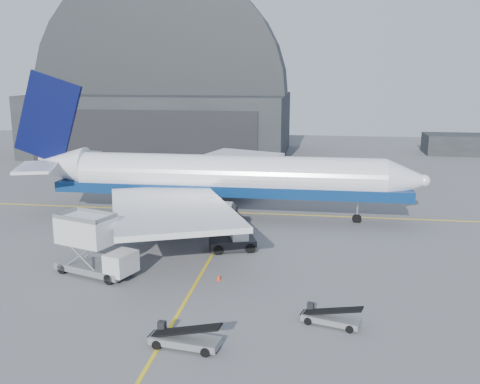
% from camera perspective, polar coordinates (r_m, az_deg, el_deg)
% --- Properties ---
extents(ground, '(200.00, 200.00, 0.00)m').
position_cam_1_polar(ground, '(45.32, -4.16, -8.72)').
color(ground, '#565659').
rests_on(ground, ground).
extents(taxi_lines, '(80.00, 42.12, 0.02)m').
position_cam_1_polar(taxi_lines, '(57.06, -1.43, -4.10)').
color(taxi_lines, yellow).
rests_on(taxi_lines, ground).
extents(hangar, '(50.00, 28.30, 28.00)m').
position_cam_1_polar(hangar, '(110.82, -8.22, 9.05)').
color(hangar, black).
rests_on(hangar, ground).
extents(distant_bldg_a, '(14.00, 8.00, 4.00)m').
position_cam_1_polar(distant_bldg_a, '(117.89, 22.35, 3.77)').
color(distant_bldg_a, black).
rests_on(distant_bldg_a, ground).
extents(airliner, '(47.98, 46.53, 16.84)m').
position_cam_1_polar(airliner, '(61.17, -2.90, 1.59)').
color(airliner, white).
rests_on(airliner, ground).
extents(catering_truck, '(7.50, 4.76, 4.84)m').
position_cam_1_polar(catering_truck, '(46.01, -15.42, -5.59)').
color(catering_truck, slate).
rests_on(catering_truck, ground).
extents(pushback_tug, '(4.78, 3.60, 1.97)m').
position_cam_1_polar(pushback_tug, '(50.78, -0.66, -5.39)').
color(pushback_tug, black).
rests_on(pushback_tug, ground).
extents(belt_loader_a, '(4.70, 2.12, 1.76)m').
position_cam_1_polar(belt_loader_a, '(34.17, -5.96, -15.33)').
color(belt_loader_a, slate).
rests_on(belt_loader_a, ground).
extents(belt_loader_b, '(4.19, 2.32, 1.57)m').
position_cam_1_polar(belt_loader_b, '(37.18, 9.63, -13.10)').
color(belt_loader_b, slate).
rests_on(belt_loader_b, ground).
extents(traffic_cone, '(0.35, 0.35, 0.50)m').
position_cam_1_polar(traffic_cone, '(43.92, -2.28, -9.09)').
color(traffic_cone, '#F63607').
rests_on(traffic_cone, ground).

